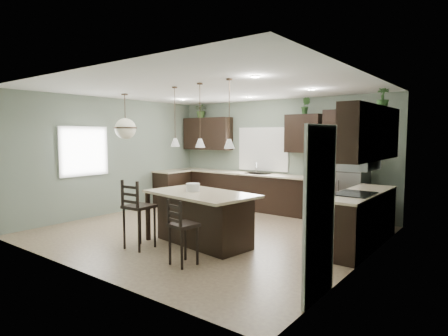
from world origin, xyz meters
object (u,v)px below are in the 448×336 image
Objects in this scene: refrigerator at (345,181)px; plant_back_left at (201,110)px; kitchen_island at (201,219)px; bar_stool_right at (183,232)px; bar_stool_left at (139,214)px; serving_dish at (193,187)px.

plant_back_left reaches higher than refrigerator.
kitchen_island is 4.84m from plant_back_left.
kitchen_island is 1.04m from bar_stool_right.
bar_stool_left is 1.17m from bar_stool_right.
bar_stool_right is at bearing -52.18° from plant_back_left.
bar_stool_right is at bearing -54.95° from kitchen_island.
kitchen_island is at bearing -49.58° from plant_back_left.
serving_dish is at bearing -180.00° from kitchen_island.
plant_back_left is at bearing 138.49° from kitchen_island.
plant_back_left is (-2.81, 3.30, 2.16)m from kitchen_island.
refrigerator is 1.57× the size of bar_stool_left.
plant_back_left is at bearing 136.31° from bar_stool_right.
bar_stool_right is at bearing -10.15° from bar_stool_left.
plant_back_left is at bearing 178.02° from refrigerator.
kitchen_island is at bearing -114.29° from refrigerator.
kitchen_island is 0.57m from serving_dish.
bar_stool_left is (-2.10, -3.93, -0.34)m from refrigerator.
plant_back_left is at bearing 114.41° from bar_stool_left.
refrigerator is 7.71× the size of serving_dish.
serving_dish is (-0.20, 0.03, 0.53)m from kitchen_island.
bar_stool_right is (1.15, -0.14, -0.09)m from bar_stool_left.
bar_stool_left is at bearing -118.12° from refrigerator.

